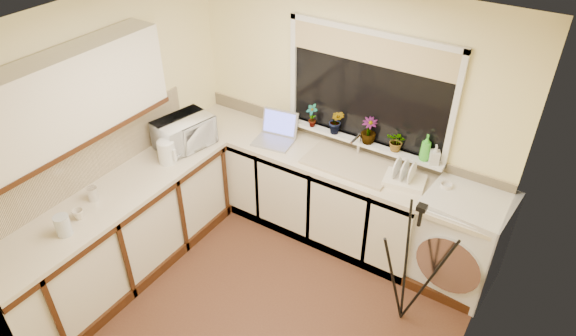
{
  "coord_description": "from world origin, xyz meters",
  "views": [
    {
      "loc": [
        1.79,
        -2.35,
        3.56
      ],
      "look_at": [
        -0.05,
        0.55,
        1.15
      ],
      "focal_mm": 31.66,
      "sensor_mm": 36.0,
      "label": 1
    }
  ],
  "objects_px": {
    "plant_a": "(312,116)",
    "soap_bottle_green": "(426,148)",
    "glass_jug": "(63,225)",
    "kettle": "(167,152)",
    "soap_bottle_clear": "(435,154)",
    "washing_machine": "(461,240)",
    "dish_rack": "(405,181)",
    "plant_c": "(369,131)",
    "plant_b": "(336,122)",
    "plant_d": "(397,141)",
    "tripod": "(411,266)",
    "cup_back": "(446,188)",
    "steel_jar": "(93,194)",
    "microwave": "(184,133)",
    "cup_left": "(78,214)",
    "laptop": "(276,133)"
  },
  "relations": [
    {
      "from": "plant_b",
      "to": "plant_c",
      "type": "relative_size",
      "value": 1.01
    },
    {
      "from": "plant_d",
      "to": "cup_back",
      "type": "height_order",
      "value": "plant_d"
    },
    {
      "from": "plant_c",
      "to": "cup_left",
      "type": "height_order",
      "value": "plant_c"
    },
    {
      "from": "microwave",
      "to": "washing_machine",
      "type": "bearing_deg",
      "value": -65.01
    },
    {
      "from": "plant_c",
      "to": "soap_bottle_green",
      "type": "relative_size",
      "value": 1.01
    },
    {
      "from": "plant_b",
      "to": "plant_d",
      "type": "distance_m",
      "value": 0.6
    },
    {
      "from": "kettle",
      "to": "plant_a",
      "type": "bearing_deg",
      "value": 48.98
    },
    {
      "from": "microwave",
      "to": "plant_c",
      "type": "distance_m",
      "value": 1.75
    },
    {
      "from": "dish_rack",
      "to": "plant_a",
      "type": "height_order",
      "value": "plant_a"
    },
    {
      "from": "tripod",
      "to": "cup_back",
      "type": "height_order",
      "value": "tripod"
    },
    {
      "from": "steel_jar",
      "to": "soap_bottle_clear",
      "type": "xyz_separation_m",
      "value": [
        2.28,
        1.82,
        0.18
      ]
    },
    {
      "from": "plant_d",
      "to": "cup_back",
      "type": "bearing_deg",
      "value": -16.3
    },
    {
      "from": "soap_bottle_clear",
      "to": "microwave",
      "type": "bearing_deg",
      "value": -160.58
    },
    {
      "from": "cup_left",
      "to": "kettle",
      "type": "bearing_deg",
      "value": 87.83
    },
    {
      "from": "soap_bottle_clear",
      "to": "cup_back",
      "type": "relative_size",
      "value": 1.68
    },
    {
      "from": "plant_a",
      "to": "plant_c",
      "type": "distance_m",
      "value": 0.59
    },
    {
      "from": "washing_machine",
      "to": "dish_rack",
      "type": "distance_m",
      "value": 0.73
    },
    {
      "from": "microwave",
      "to": "soap_bottle_clear",
      "type": "xyz_separation_m",
      "value": [
        2.19,
        0.77,
        0.1
      ]
    },
    {
      "from": "glass_jug",
      "to": "soap_bottle_green",
      "type": "bearing_deg",
      "value": 47.82
    },
    {
      "from": "glass_jug",
      "to": "plant_d",
      "type": "distance_m",
      "value": 2.86
    },
    {
      "from": "laptop",
      "to": "soap_bottle_clear",
      "type": "distance_m",
      "value": 1.54
    },
    {
      "from": "glass_jug",
      "to": "microwave",
      "type": "relative_size",
      "value": 0.32
    },
    {
      "from": "plant_d",
      "to": "washing_machine",
      "type": "bearing_deg",
      "value": -13.34
    },
    {
      "from": "cup_back",
      "to": "plant_b",
      "type": "bearing_deg",
      "value": 173.41
    },
    {
      "from": "plant_a",
      "to": "glass_jug",
      "type": "bearing_deg",
      "value": -112.11
    },
    {
      "from": "glass_jug",
      "to": "plant_a",
      "type": "bearing_deg",
      "value": 67.89
    },
    {
      "from": "kettle",
      "to": "soap_bottle_clear",
      "type": "relative_size",
      "value": 1.16
    },
    {
      "from": "steel_jar",
      "to": "cup_left",
      "type": "xyz_separation_m",
      "value": [
        0.1,
        -0.23,
        -0.02
      ]
    },
    {
      "from": "soap_bottle_clear",
      "to": "soap_bottle_green",
      "type": "bearing_deg",
      "value": 172.74
    },
    {
      "from": "dish_rack",
      "to": "cup_back",
      "type": "height_order",
      "value": "cup_back"
    },
    {
      "from": "glass_jug",
      "to": "plant_b",
      "type": "xyz_separation_m",
      "value": [
        1.16,
        2.22,
        0.19
      ]
    },
    {
      "from": "soap_bottle_green",
      "to": "steel_jar",
      "type": "bearing_deg",
      "value": -139.97
    },
    {
      "from": "dish_rack",
      "to": "tripod",
      "type": "bearing_deg",
      "value": -71.29
    },
    {
      "from": "tripod",
      "to": "soap_bottle_clear",
      "type": "xyz_separation_m",
      "value": [
        -0.18,
        0.85,
        0.52
      ]
    },
    {
      "from": "plant_c",
      "to": "soap_bottle_green",
      "type": "height_order",
      "value": "plant_c"
    },
    {
      "from": "plant_a",
      "to": "cup_back",
      "type": "height_order",
      "value": "plant_a"
    },
    {
      "from": "plant_a",
      "to": "soap_bottle_clear",
      "type": "height_order",
      "value": "plant_a"
    },
    {
      "from": "dish_rack",
      "to": "plant_d",
      "type": "relative_size",
      "value": 1.77
    },
    {
      "from": "soap_bottle_green",
      "to": "cup_back",
      "type": "bearing_deg",
      "value": -29.35
    },
    {
      "from": "microwave",
      "to": "plant_a",
      "type": "distance_m",
      "value": 1.24
    },
    {
      "from": "laptop",
      "to": "cup_back",
      "type": "height_order",
      "value": "laptop"
    },
    {
      "from": "plant_c",
      "to": "plant_b",
      "type": "bearing_deg",
      "value": -177.67
    },
    {
      "from": "steel_jar",
      "to": "cup_left",
      "type": "height_order",
      "value": "steel_jar"
    },
    {
      "from": "dish_rack",
      "to": "plant_d",
      "type": "distance_m",
      "value": 0.37
    },
    {
      "from": "tripod",
      "to": "soap_bottle_green",
      "type": "xyz_separation_m",
      "value": [
        -0.27,
        0.86,
        0.56
      ]
    },
    {
      "from": "plant_b",
      "to": "plant_c",
      "type": "xyz_separation_m",
      "value": [
        0.33,
        0.01,
        -0.0
      ]
    },
    {
      "from": "plant_a",
      "to": "soap_bottle_green",
      "type": "relative_size",
      "value": 0.94
    },
    {
      "from": "soap_bottle_green",
      "to": "cup_back",
      "type": "distance_m",
      "value": 0.39
    },
    {
      "from": "dish_rack",
      "to": "microwave",
      "type": "xyz_separation_m",
      "value": [
        -2.03,
        -0.56,
        0.12
      ]
    },
    {
      "from": "tripod",
      "to": "steel_jar",
      "type": "bearing_deg",
      "value": -158.47
    }
  ]
}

